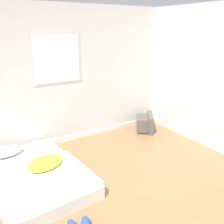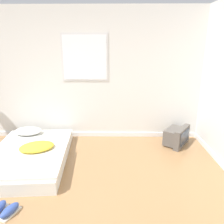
% 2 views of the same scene
% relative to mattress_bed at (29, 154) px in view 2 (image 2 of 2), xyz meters
% --- Properties ---
extents(wall_back, '(7.66, 0.08, 2.60)m').
position_rel_mattress_bed_xyz_m(wall_back, '(0.53, 1.12, 1.16)').
color(wall_back, silver).
rests_on(wall_back, ground_plane).
extents(mattress_bed, '(1.37, 1.96, 0.34)m').
position_rel_mattress_bed_xyz_m(mattress_bed, '(0.00, 0.00, 0.00)').
color(mattress_bed, silver).
rests_on(mattress_bed, ground_plane).
extents(crt_tv, '(0.59, 0.63, 0.37)m').
position_rel_mattress_bed_xyz_m(crt_tv, '(2.65, 0.69, 0.05)').
color(crt_tv, '#56514C').
rests_on(crt_tv, ground_plane).
extents(sneaker_pair, '(0.31, 0.31, 0.10)m').
position_rel_mattress_bed_xyz_m(sneaker_pair, '(0.16, -1.19, -0.08)').
color(sneaker_pair, silver).
rests_on(sneaker_pair, ground_plane).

